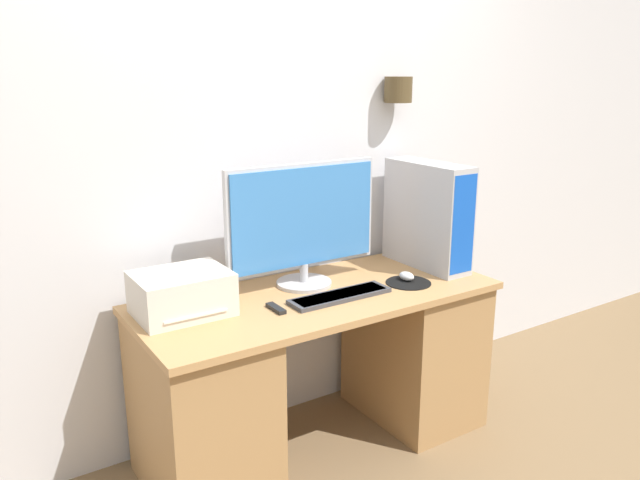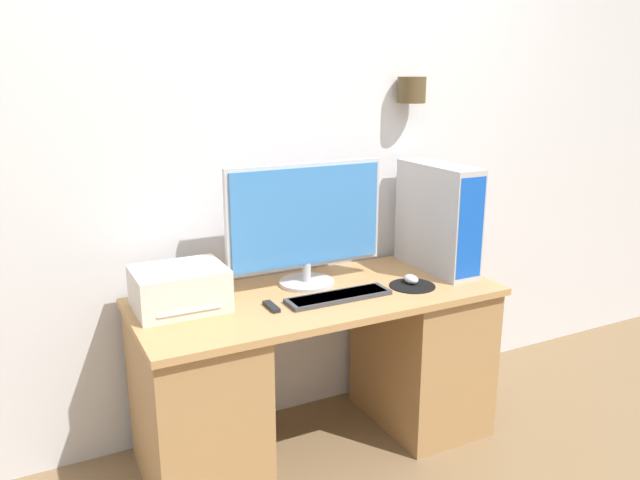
% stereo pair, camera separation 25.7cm
% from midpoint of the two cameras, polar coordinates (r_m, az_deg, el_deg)
% --- Properties ---
extents(wall_back, '(6.40, 0.18, 2.70)m').
position_cam_midpoint_polar(wall_back, '(2.83, -1.01, 9.36)').
color(wall_back, silver).
rests_on(wall_back, ground_plane).
extents(desk, '(1.55, 0.65, 0.73)m').
position_cam_midpoint_polar(desk, '(2.78, 2.56, -11.77)').
color(desk, tan).
rests_on(desk, ground_plane).
extents(monitor, '(0.72, 0.24, 0.54)m').
position_cam_midpoint_polar(monitor, '(2.67, 1.46, 1.73)').
color(monitor, '#B7B7BC').
rests_on(monitor, desk).
extents(keyboard, '(0.45, 0.12, 0.02)m').
position_cam_midpoint_polar(keyboard, '(2.58, 4.58, -5.21)').
color(keyboard, '#3D3D42').
rests_on(keyboard, desk).
extents(mousepad, '(0.20, 0.20, 0.00)m').
position_cam_midpoint_polar(mousepad, '(2.78, 11.08, -4.18)').
color(mousepad, black).
rests_on(mousepad, desk).
extents(mouse, '(0.05, 0.08, 0.04)m').
position_cam_midpoint_polar(mouse, '(2.80, 10.96, -3.57)').
color(mouse, silver).
rests_on(mouse, mousepad).
extents(computer_tower, '(0.15, 0.47, 0.50)m').
position_cam_midpoint_polar(computer_tower, '(2.97, 13.18, 1.97)').
color(computer_tower, '#B2B2B7').
rests_on(computer_tower, desk).
extents(printer, '(0.35, 0.28, 0.17)m').
position_cam_midpoint_polar(printer, '(2.49, -9.85, -4.46)').
color(printer, beige).
rests_on(printer, desk).
extents(remote_control, '(0.03, 0.11, 0.02)m').
position_cam_midpoint_polar(remote_control, '(2.48, -1.49, -6.16)').
color(remote_control, black).
rests_on(remote_control, desk).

